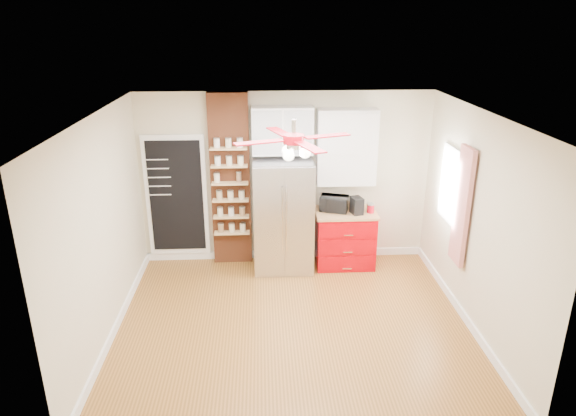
{
  "coord_description": "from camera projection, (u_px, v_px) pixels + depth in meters",
  "views": [
    {
      "loc": [
        -0.37,
        -5.66,
        3.71
      ],
      "look_at": [
        -0.02,
        0.9,
        1.27
      ],
      "focal_mm": 32.0,
      "sensor_mm": 36.0,
      "label": 1
    }
  ],
  "objects": [
    {
      "name": "pantry_jar_oats",
      "position": [
        217.0,
        178.0,
        7.74
      ],
      "size": [
        0.1,
        0.1,
        0.14
      ],
      "primitive_type": "cylinder",
      "rotation": [
        0.0,
        0.0,
        0.21
      ],
      "color": "beige",
      "rests_on": "brick_pillar"
    },
    {
      "name": "canister_left",
      "position": [
        371.0,
        209.0,
        7.85
      ],
      "size": [
        0.12,
        0.12,
        0.13
      ],
      "primitive_type": "cylinder",
      "rotation": [
        0.0,
        0.0,
        -0.15
      ],
      "color": "red",
      "rests_on": "red_cabinet"
    },
    {
      "name": "wall_right",
      "position": [
        477.0,
        224.0,
        6.25
      ],
      "size": [
        0.02,
        4.0,
        2.7
      ],
      "primitive_type": "cube",
      "color": "beige",
      "rests_on": "floor"
    },
    {
      "name": "curtain",
      "position": [
        462.0,
        206.0,
        6.54
      ],
      "size": [
        0.06,
        0.4,
        1.55
      ],
      "primitive_type": "cube",
      "color": "red",
      "rests_on": "wall_right"
    },
    {
      "name": "chalkboard",
      "position": [
        176.0,
        196.0,
        7.98
      ],
      "size": [
        0.95,
        0.05,
        1.95
      ],
      "color": "white",
      "rests_on": "wall_back"
    },
    {
      "name": "window",
      "position": [
        452.0,
        186.0,
        7.02
      ],
      "size": [
        0.04,
        0.75,
        1.05
      ],
      "primitive_type": "cube",
      "color": "white",
      "rests_on": "wall_right"
    },
    {
      "name": "ceiling_fan",
      "position": [
        294.0,
        140.0,
        5.76
      ],
      "size": [
        1.4,
        1.4,
        0.44
      ],
      "color": "silver",
      "rests_on": "ceiling"
    },
    {
      "name": "wall_left",
      "position": [
        103.0,
        232.0,
        6.03
      ],
      "size": [
        0.02,
        4.0,
        2.7
      ],
      "primitive_type": "cube",
      "color": "beige",
      "rests_on": "floor"
    },
    {
      "name": "toaster_oven",
      "position": [
        334.0,
        204.0,
        7.91
      ],
      "size": [
        0.49,
        0.4,
        0.23
      ],
      "primitive_type": "imported",
      "rotation": [
        0.0,
        0.0,
        -0.29
      ],
      "color": "black",
      "rests_on": "red_cabinet"
    },
    {
      "name": "upper_shelf_unit",
      "position": [
        347.0,
        147.0,
        7.73
      ],
      "size": [
        0.9,
        0.3,
        1.15
      ],
      "primitive_type": "cube",
      "color": "white",
      "rests_on": "wall_back"
    },
    {
      "name": "upper_glass_cabinet",
      "position": [
        282.0,
        130.0,
        7.57
      ],
      "size": [
        0.9,
        0.35,
        0.7
      ],
      "primitive_type": "cube",
      "color": "white",
      "rests_on": "wall_back"
    },
    {
      "name": "wall_back",
      "position": [
        285.0,
        179.0,
        8.01
      ],
      "size": [
        4.5,
        0.02,
        2.7
      ],
      "primitive_type": "cube",
      "color": "beige",
      "rests_on": "floor"
    },
    {
      "name": "brick_pillar",
      "position": [
        230.0,
        181.0,
        7.89
      ],
      "size": [
        0.6,
        0.16,
        2.7
      ],
      "primitive_type": "cube",
      "color": "brown",
      "rests_on": "floor"
    },
    {
      "name": "red_cabinet",
      "position": [
        345.0,
        238.0,
        8.07
      ],
      "size": [
        0.94,
        0.64,
        0.9
      ],
      "color": "#B70008",
      "rests_on": "floor"
    },
    {
      "name": "wall_front",
      "position": [
        309.0,
        320.0,
        4.27
      ],
      "size": [
        4.5,
        0.02,
        2.7
      ],
      "primitive_type": "cube",
      "color": "beige",
      "rests_on": "floor"
    },
    {
      "name": "ceiling",
      "position": [
        294.0,
        115.0,
        5.67
      ],
      "size": [
        4.5,
        4.5,
        0.0
      ],
      "primitive_type": "plane",
      "color": "white",
      "rests_on": "wall_back"
    },
    {
      "name": "canister_right",
      "position": [
        370.0,
        208.0,
        7.9
      ],
      "size": [
        0.12,
        0.12,
        0.13
      ],
      "primitive_type": "cylinder",
      "rotation": [
        0.0,
        0.0,
        -0.28
      ],
      "color": "#BD330A",
      "rests_on": "red_cabinet"
    },
    {
      "name": "coffee_maker",
      "position": [
        357.0,
        206.0,
        7.79
      ],
      "size": [
        0.2,
        0.25,
        0.26
      ],
      "primitive_type": "cube",
      "rotation": [
        0.0,
        0.0,
        0.25
      ],
      "color": "black",
      "rests_on": "red_cabinet"
    },
    {
      "name": "floor",
      "position": [
        293.0,
        324.0,
        6.61
      ],
      "size": [
        4.5,
        4.5,
        0.0
      ],
      "primitive_type": "plane",
      "color": "#986126",
      "rests_on": "ground"
    },
    {
      "name": "pantry_jar_beans",
      "position": [
        239.0,
        177.0,
        7.76
      ],
      "size": [
        0.09,
        0.09,
        0.14
      ],
      "primitive_type": "cylinder",
      "rotation": [
        0.0,
        0.0,
        0.11
      ],
      "color": "#8A6346",
      "rests_on": "brick_pillar"
    },
    {
      "name": "fridge",
      "position": [
        283.0,
        215.0,
        7.83
      ],
      "size": [
        0.9,
        0.7,
        1.75
      ],
      "primitive_type": "cube",
      "color": "silver",
      "rests_on": "floor"
    }
  ]
}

